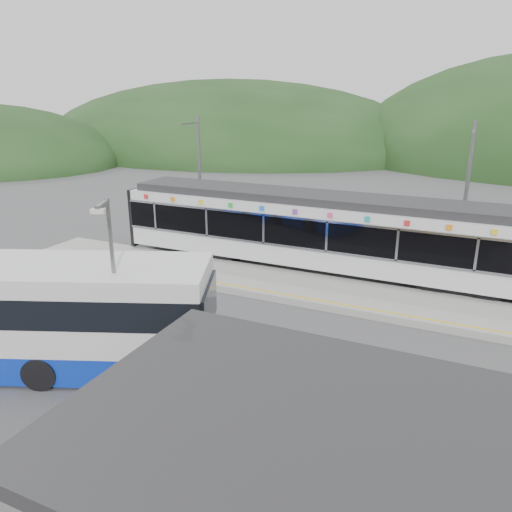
% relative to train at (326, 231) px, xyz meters
% --- Properties ---
extents(ground, '(120.00, 120.00, 0.00)m').
position_rel_train_xyz_m(ground, '(-1.30, -6.00, -2.06)').
color(ground, '#4C4C4F').
rests_on(ground, ground).
extents(hills, '(146.00, 149.00, 26.00)m').
position_rel_train_xyz_m(hills, '(4.89, -0.71, -2.06)').
color(hills, '#1E3D19').
rests_on(hills, ground).
extents(platform, '(26.00, 3.20, 0.30)m').
position_rel_train_xyz_m(platform, '(-1.30, -2.70, -1.91)').
color(platform, '#9E9E99').
rests_on(platform, ground).
extents(yellow_line, '(26.00, 0.10, 0.01)m').
position_rel_train_xyz_m(yellow_line, '(-1.30, -4.00, -1.76)').
color(yellow_line, yellow).
rests_on(yellow_line, platform).
extents(train, '(20.44, 3.01, 3.74)m').
position_rel_train_xyz_m(train, '(0.00, 0.00, 0.00)').
color(train, black).
rests_on(train, ground).
extents(catenary_mast_west, '(0.18, 1.80, 7.00)m').
position_rel_train_xyz_m(catenary_mast_west, '(-8.30, 2.56, 1.58)').
color(catenary_mast_west, slate).
rests_on(catenary_mast_west, ground).
extents(catenary_mast_east, '(0.18, 1.80, 7.00)m').
position_rel_train_xyz_m(catenary_mast_east, '(5.70, 2.56, 1.58)').
color(catenary_mast_east, slate).
rests_on(catenary_mast_east, ground).
extents(station_shelter, '(9.20, 6.20, 3.00)m').
position_rel_train_xyz_m(station_shelter, '(4.70, -15.00, -0.51)').
color(station_shelter, brown).
rests_on(station_shelter, ground).
extents(bus, '(12.54, 7.29, 3.37)m').
position_rel_train_xyz_m(bus, '(-6.35, -12.21, -0.44)').
color(bus, '#0C32C2').
rests_on(bus, ground).
extents(lamp_post, '(0.49, 1.04, 5.50)m').
position_rel_train_xyz_m(lamp_post, '(-2.73, -11.53, 1.23)').
color(lamp_post, slate).
rests_on(lamp_post, ground).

